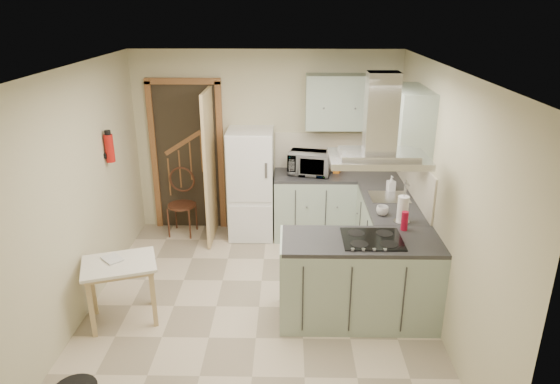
{
  "coord_description": "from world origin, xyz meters",
  "views": [
    {
      "loc": [
        0.31,
        -4.56,
        3.05
      ],
      "look_at": [
        0.22,
        0.45,
        1.15
      ],
      "focal_mm": 32.0,
      "sensor_mm": 36.0,
      "label": 1
    }
  ],
  "objects_px": {
    "extractor_hood": "(378,159)",
    "bentwood_chair": "(182,205)",
    "drop_leaf_table": "(122,291)",
    "peninsula": "(359,280)",
    "fridge": "(251,184)",
    "microwave": "(310,163)"
  },
  "relations": [
    {
      "from": "drop_leaf_table",
      "to": "microwave",
      "type": "height_order",
      "value": "microwave"
    },
    {
      "from": "fridge",
      "to": "extractor_hood",
      "type": "relative_size",
      "value": 1.67
    },
    {
      "from": "peninsula",
      "to": "drop_leaf_table",
      "type": "distance_m",
      "value": 2.39
    },
    {
      "from": "extractor_hood",
      "to": "bentwood_chair",
      "type": "xyz_separation_m",
      "value": [
        -2.3,
        1.99,
        -1.29
      ]
    },
    {
      "from": "fridge",
      "to": "microwave",
      "type": "distance_m",
      "value": 0.85
    },
    {
      "from": "extractor_hood",
      "to": "drop_leaf_table",
      "type": "relative_size",
      "value": 1.28
    },
    {
      "from": "extractor_hood",
      "to": "bentwood_chair",
      "type": "bearing_deg",
      "value": 139.12
    },
    {
      "from": "fridge",
      "to": "microwave",
      "type": "bearing_deg",
      "value": 0.26
    },
    {
      "from": "extractor_hood",
      "to": "peninsula",
      "type": "bearing_deg",
      "value": 180.0
    },
    {
      "from": "fridge",
      "to": "extractor_hood",
      "type": "xyz_separation_m",
      "value": [
        1.32,
        -1.98,
        0.97
      ]
    },
    {
      "from": "peninsula",
      "to": "extractor_hood",
      "type": "relative_size",
      "value": 1.72
    },
    {
      "from": "fridge",
      "to": "bentwood_chair",
      "type": "relative_size",
      "value": 1.76
    },
    {
      "from": "peninsula",
      "to": "drop_leaf_table",
      "type": "height_order",
      "value": "peninsula"
    },
    {
      "from": "drop_leaf_table",
      "to": "extractor_hood",
      "type": "bearing_deg",
      "value": -17.03
    },
    {
      "from": "extractor_hood",
      "to": "microwave",
      "type": "distance_m",
      "value": 2.16
    },
    {
      "from": "drop_leaf_table",
      "to": "peninsula",
      "type": "bearing_deg",
      "value": -16.97
    },
    {
      "from": "extractor_hood",
      "to": "drop_leaf_table",
      "type": "distance_m",
      "value": 2.85
    },
    {
      "from": "fridge",
      "to": "drop_leaf_table",
      "type": "xyz_separation_m",
      "value": [
        -1.16,
        -2.05,
        -0.42
      ]
    },
    {
      "from": "extractor_hood",
      "to": "bentwood_chair",
      "type": "height_order",
      "value": "extractor_hood"
    },
    {
      "from": "bentwood_chair",
      "to": "microwave",
      "type": "xyz_separation_m",
      "value": [
        1.77,
        -0.01,
        0.63
      ]
    },
    {
      "from": "peninsula",
      "to": "bentwood_chair",
      "type": "xyz_separation_m",
      "value": [
        -2.2,
        1.99,
        -0.02
      ]
    },
    {
      "from": "bentwood_chair",
      "to": "fridge",
      "type": "bearing_deg",
      "value": 6.37
    }
  ]
}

